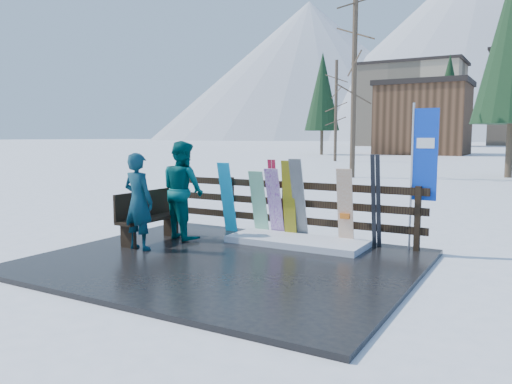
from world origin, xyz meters
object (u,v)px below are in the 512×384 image
Objects in this scene: snowboard_5 at (345,207)px; person_front at (138,201)px; bench at (147,215)px; rental_flag at (422,160)px; snowboard_2 at (289,200)px; snowboard_4 at (299,200)px; snowboard_3 at (275,203)px; person_back at (183,190)px; snowboard_0 at (227,197)px; snowboard_1 at (259,203)px.

snowboard_5 is 0.84× the size of person_front.
bench is 5.16m from rental_flag.
person_front reaches higher than snowboard_2.
rental_flag is at bearing 6.90° from snowboard_4.
rental_flag reaches higher than snowboard_3.
person_front is at bearing -145.36° from snowboard_5.
bench is 0.96× the size of snowboard_2.
person_back is (0.07, 1.18, 0.10)m from person_front.
snowboard_0 is 1.65m from snowboard_4.
snowboard_4 is (1.65, 0.00, 0.06)m from snowboard_0.
person_back reaches higher than snowboard_3.
person_front is (-1.26, -2.13, 0.20)m from snowboard_1.
snowboard_3 is at bearing 180.00° from snowboard_5.
snowboard_1 is at bearing -175.05° from rental_flag.
snowboard_0 is 1.44m from snowboard_2.
person_back is (-1.87, -0.95, 0.19)m from snowboard_2.
snowboard_1 is 1.55m from person_back.
snowboard_0 is 0.96× the size of snowboard_2.
person_front is at bearing 106.75° from person_back.
snowboard_0 is at bearing -180.00° from snowboard_4.
bench is at bearing -118.29° from snowboard_0.
snowboard_0 is 0.78× the size of person_back.
person_front is 1.19m from person_back.
rental_flag is 1.50× the size of person_front.
person_front reaches higher than snowboard_5.
snowboard_5 is at bearing -168.16° from rental_flag.
snowboard_1 is at bearing -121.24° from person_back.
snowboard_5 is (0.94, -0.00, -0.08)m from snowboard_4.
snowboard_1 is (0.76, -0.00, -0.07)m from snowboard_0.
rental_flag reaches higher than bench.
bench is at bearing -155.75° from snowboard_5.
rental_flag is 5.05m from person_front.
snowboard_3 is 2.68m from person_front.
snowboard_0 reaches higher than snowboard_1.
person_back is at bearing -114.19° from snowboard_0.
person_back is at bearing -162.52° from snowboard_5.
snowboard_2 is 0.21m from snowboard_4.
person_back is at bearing -153.04° from snowboard_2.
snowboard_0 reaches higher than snowboard_5.
snowboard_0 is at bearing -94.03° from person_back.
snowboard_0 is 1.07m from person_back.
person_back is at bearing -164.17° from rental_flag.
person_front reaches higher than snowboard_4.
snowboard_1 is 0.87× the size of snowboard_2.
snowboard_4 is (0.88, 0.00, 0.13)m from snowboard_1.
snowboard_2 is 1.09× the size of snowboard_3.
snowboard_4 is (0.21, 0.00, 0.02)m from snowboard_2.
person_back is (0.40, 0.59, 0.45)m from bench.
rental_flag is (1.29, 0.27, 0.89)m from snowboard_5.
snowboard_4 is 0.85× the size of person_back.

